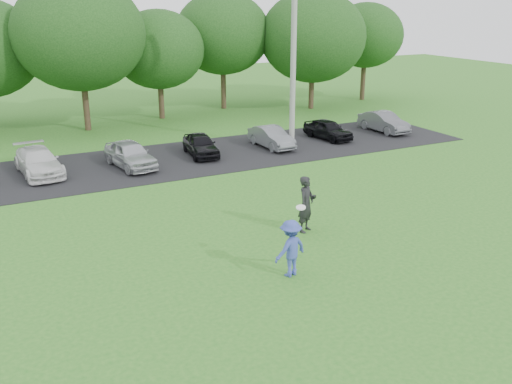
{
  "coord_description": "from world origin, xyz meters",
  "views": [
    {
      "loc": [
        -8.07,
        -12.48,
        7.39
      ],
      "look_at": [
        0.0,
        3.5,
        1.3
      ],
      "focal_mm": 40.0,
      "sensor_mm": 36.0,
      "label": 1
    }
  ],
  "objects": [
    {
      "name": "parked_cars",
      "position": [
        -1.42,
        13.04,
        0.59
      ],
      "size": [
        28.02,
        4.6,
        1.21
      ],
      "color": "silver",
      "rests_on": "parking_lot"
    },
    {
      "name": "frisbee_player",
      "position": [
        -0.7,
        -0.01,
        0.83
      ],
      "size": [
        1.19,
        0.86,
        2.03
      ],
      "color": "#3949A1",
      "rests_on": "ground"
    },
    {
      "name": "ground",
      "position": [
        0.0,
        0.0,
        0.0
      ],
      "size": [
        100.0,
        100.0,
        0.0
      ],
      "primitive_type": "plane",
      "color": "#286C1E",
      "rests_on": "ground"
    },
    {
      "name": "camera_bystander",
      "position": [
        1.37,
        2.55,
        0.96
      ],
      "size": [
        0.83,
        0.76,
        1.91
      ],
      "color": "black",
      "rests_on": "ground"
    },
    {
      "name": "tree_row",
      "position": [
        1.51,
        22.76,
        4.91
      ],
      "size": [
        42.39,
        9.85,
        8.64
      ],
      "color": "#38281C",
      "rests_on": "ground"
    },
    {
      "name": "utility_pole",
      "position": [
        6.56,
        12.4,
        5.37
      ],
      "size": [
        0.28,
        0.28,
        10.74
      ],
      "primitive_type": "cylinder",
      "color": "gray",
      "rests_on": "ground"
    },
    {
      "name": "parking_lot",
      "position": [
        0.0,
        13.0,
        0.01
      ],
      "size": [
        32.0,
        6.5,
        0.03
      ],
      "primitive_type": "cube",
      "color": "black",
      "rests_on": "ground"
    }
  ]
}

